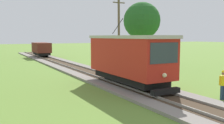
{
  "coord_description": "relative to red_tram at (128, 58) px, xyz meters",
  "views": [
    {
      "loc": [
        -9.58,
        2.31,
        3.75
      ],
      "look_at": [
        0.4,
        20.78,
        1.54
      ],
      "focal_mm": 39.26,
      "sensor_mm": 36.0,
      "label": 1
    }
  ],
  "objects": [
    {
      "name": "red_tram",
      "position": [
        0.0,
        0.0,
        0.0
      ],
      "size": [
        2.6,
        8.54,
        4.79
      ],
      "color": "red",
      "rests_on": "rail_right"
    },
    {
      "name": "utility_pole_mid",
      "position": [
        3.51,
        7.48,
        2.04
      ],
      "size": [
        1.4,
        0.36,
        8.26
      ],
      "color": "brown",
      "rests_on": "ground"
    },
    {
      "name": "freight_car",
      "position": [
        -0.0,
        28.77,
        -0.64
      ],
      "size": [
        2.4,
        5.2,
        2.31
      ],
      "color": "maroon",
      "rests_on": "rail_right"
    },
    {
      "name": "track_worker",
      "position": [
        2.97,
        -5.8,
        -1.21
      ],
      "size": [
        0.43,
        0.34,
        1.78
      ],
      "rotation": [
        0.0,
        0.0,
        1.27
      ],
      "color": "navy",
      "rests_on": "ground"
    },
    {
      "name": "tree_right_near",
      "position": [
        8.12,
        9.81,
        3.46
      ],
      "size": [
        4.52,
        4.52,
        7.93
      ],
      "color": "#4C3823",
      "rests_on": "ground"
    }
  ]
}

